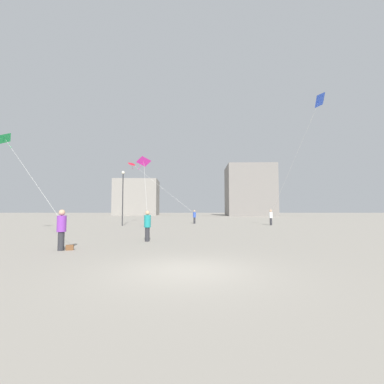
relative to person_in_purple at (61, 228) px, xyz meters
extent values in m
plane|color=#9E9689|center=(5.70, -3.84, -1.00)|extent=(300.00, 300.00, 0.00)
cylinder|color=#2D2D33|center=(0.00, 0.00, -0.58)|extent=(0.27, 0.27, 0.83)
cylinder|color=purple|center=(0.00, 0.00, 0.19)|extent=(0.40, 0.40, 0.72)
sphere|color=tan|center=(0.00, 0.00, 0.69)|extent=(0.27, 0.27, 0.27)
cylinder|color=#2D2D33|center=(3.25, 3.40, -0.60)|extent=(0.26, 0.26, 0.80)
cylinder|color=teal|center=(3.25, 3.40, 0.15)|extent=(0.38, 0.38, 0.70)
sphere|color=tan|center=(3.25, 3.40, 0.63)|extent=(0.26, 0.26, 0.26)
cylinder|color=#2D2D33|center=(14.91, 19.33, -0.58)|extent=(0.27, 0.27, 0.83)
cylinder|color=white|center=(14.91, 19.33, 0.20)|extent=(0.40, 0.40, 0.72)
sphere|color=tan|center=(14.91, 19.33, 0.70)|extent=(0.27, 0.27, 0.27)
cylinder|color=#2D2D33|center=(5.96, 22.90, -0.60)|extent=(0.26, 0.26, 0.80)
cylinder|color=#3351B7|center=(5.96, 22.90, 0.15)|extent=(0.38, 0.38, 0.70)
sphere|color=tan|center=(5.96, 22.90, 0.63)|extent=(0.26, 0.26, 0.26)
pyramid|color=#D12899|center=(1.63, 10.52, 4.93)|extent=(1.14, 0.73, 0.64)
sphere|color=#D12899|center=(1.49, 10.45, 4.71)|extent=(0.10, 0.10, 0.10)
sphere|color=#D12899|center=(1.36, 10.40, 4.50)|extent=(0.10, 0.10, 0.10)
sphere|color=#D12899|center=(1.22, 10.36, 4.29)|extent=(0.10, 0.10, 0.10)
cylinder|color=silver|center=(2.44, 6.95, 2.61)|extent=(1.65, 7.11, 4.63)
cone|color=red|center=(-2.63, 23.91, 7.11)|extent=(1.39, 1.38, 0.64)
sphere|color=red|center=(-2.62, 24.05, 6.90)|extent=(0.10, 0.10, 0.10)
sphere|color=red|center=(-2.61, 24.19, 6.69)|extent=(0.10, 0.10, 0.10)
sphere|color=red|center=(-2.59, 24.33, 6.48)|extent=(0.10, 0.10, 0.10)
cylinder|color=silver|center=(1.66, 23.41, 3.71)|extent=(8.60, 1.02, 6.82)
pyramid|color=blue|center=(17.05, 11.13, 10.52)|extent=(1.55, 1.75, 0.92)
sphere|color=blue|center=(16.96, 11.03, 10.30)|extent=(0.10, 0.10, 0.10)
sphere|color=blue|center=(16.84, 10.96, 10.09)|extent=(0.10, 0.10, 0.10)
sphere|color=blue|center=(16.72, 10.88, 9.88)|extent=(0.10, 0.10, 0.10)
cylinder|color=silver|center=(15.99, 15.22, 5.40)|extent=(2.18, 8.24, 10.21)
pyramid|color=green|center=(-9.14, 8.67, 6.47)|extent=(0.90, 1.44, 0.70)
sphere|color=green|center=(-9.00, 8.75, 6.25)|extent=(0.10, 0.10, 0.10)
sphere|color=green|center=(-8.88, 8.83, 6.04)|extent=(0.10, 0.10, 0.10)
sphere|color=green|center=(-8.77, 8.91, 5.83)|extent=(0.10, 0.10, 0.10)
cylinder|color=silver|center=(-4.56, 4.34, 3.38)|extent=(9.13, 8.69, 6.17)
cube|color=gray|center=(-13.30, 76.51, 4.89)|extent=(14.39, 11.68, 11.78)
cube|color=gray|center=(22.70, 68.75, 6.55)|extent=(14.14, 14.18, 15.10)
cylinder|color=#2D2D30|center=(-2.24, 18.23, 1.97)|extent=(0.12, 0.12, 5.93)
sphere|color=#EAE5C6|center=(-2.24, 18.23, 5.08)|extent=(0.36, 0.36, 0.36)
cube|color=brown|center=(0.35, 0.10, -0.88)|extent=(0.34, 0.21, 0.24)
camera|label=1|loc=(5.95, -11.86, 0.81)|focal=24.78mm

